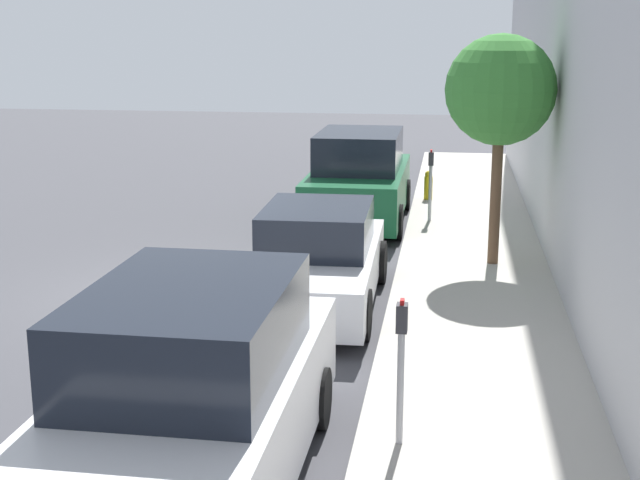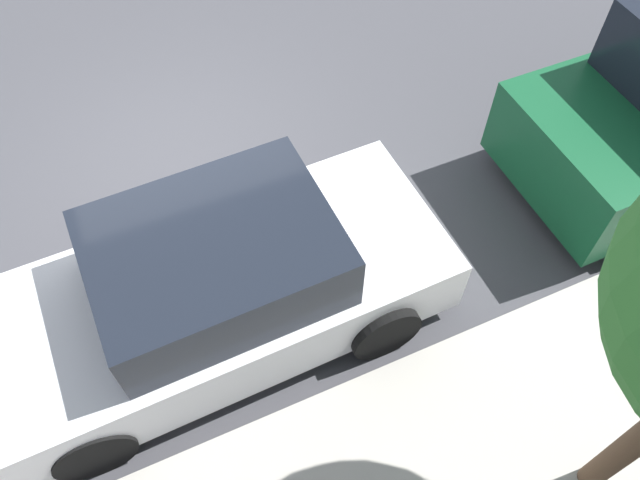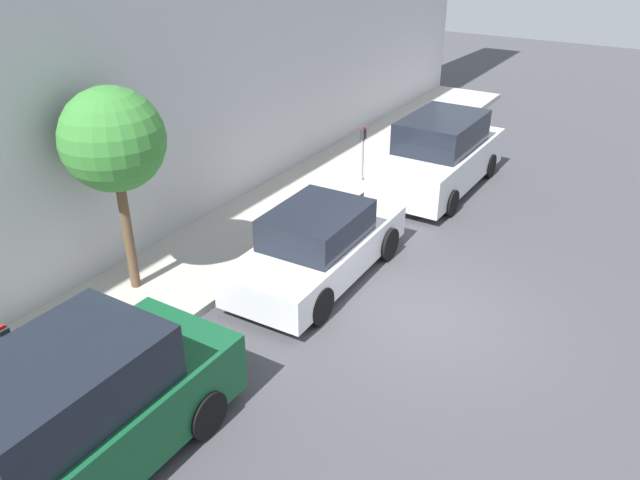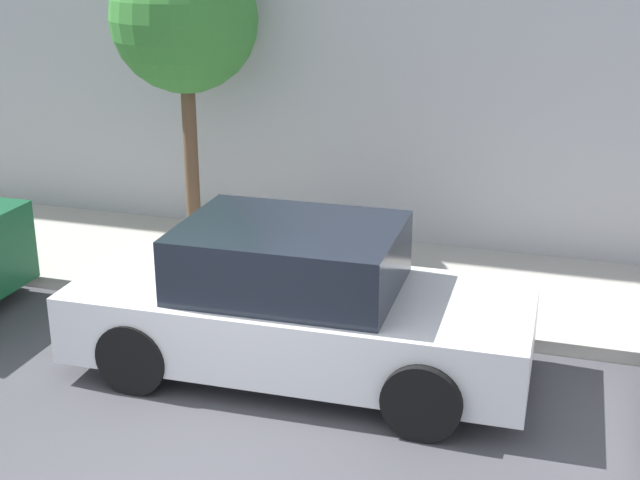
{
  "view_description": "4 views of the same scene",
  "coord_description": "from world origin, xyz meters",
  "px_view_note": "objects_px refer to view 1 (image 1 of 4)",
  "views": [
    {
      "loc": [
        4.37,
        -13.17,
        4.22
      ],
      "look_at": [
        2.42,
        -0.06,
        1.0
      ],
      "focal_mm": 50.0,
      "sensor_mm": 36.0,
      "label": 1
    },
    {
      "loc": [
        5.5,
        -0.53,
        5.75
      ],
      "look_at": [
        2.44,
        0.83,
        1.0
      ],
      "focal_mm": 35.0,
      "sensor_mm": 36.0,
      "label": 2
    },
    {
      "loc": [
        -3.42,
        9.17,
        6.66
      ],
      "look_at": [
        2.22,
        0.01,
        1.0
      ],
      "focal_mm": 35.0,
      "sensor_mm": 36.0,
      "label": 3
    },
    {
      "loc": [
        -5.23,
        -2.8,
        4.27
      ],
      "look_at": [
        3.53,
        -0.1,
        1.0
      ],
      "focal_mm": 50.0,
      "sensor_mm": 36.0,
      "label": 4
    }
  ],
  "objects_px": {
    "parked_sedan_second": "(317,260)",
    "street_tree": "(501,91)",
    "parking_meter_far": "(431,177)",
    "parked_suv_nearest": "(192,397)",
    "fire_hydrant": "(428,185)",
    "parked_suv_third": "(359,180)",
    "parking_meter_near": "(401,356)"
  },
  "relations": [
    {
      "from": "parked_sedan_second",
      "to": "street_tree",
      "type": "bearing_deg",
      "value": 40.98
    },
    {
      "from": "parking_meter_far",
      "to": "street_tree",
      "type": "bearing_deg",
      "value": -70.29
    },
    {
      "from": "parking_meter_far",
      "to": "parked_sedan_second",
      "type": "bearing_deg",
      "value": -105.22
    },
    {
      "from": "parked_suv_nearest",
      "to": "fire_hydrant",
      "type": "bearing_deg",
      "value": 82.84
    },
    {
      "from": "parked_suv_nearest",
      "to": "parked_sedan_second",
      "type": "xyz_separation_m",
      "value": [
        0.27,
        5.7,
        -0.21
      ]
    },
    {
      "from": "parked_sedan_second",
      "to": "fire_hydrant",
      "type": "relative_size",
      "value": 6.58
    },
    {
      "from": "parked_suv_nearest",
      "to": "parked_suv_third",
      "type": "distance_m",
      "value": 11.75
    },
    {
      "from": "parking_meter_near",
      "to": "parking_meter_far",
      "type": "distance_m",
      "value": 10.5
    },
    {
      "from": "parked_suv_nearest",
      "to": "parked_sedan_second",
      "type": "bearing_deg",
      "value": 87.26
    },
    {
      "from": "parked_suv_nearest",
      "to": "fire_hydrant",
      "type": "distance_m",
      "value": 13.91
    },
    {
      "from": "parked_suv_nearest",
      "to": "fire_hydrant",
      "type": "height_order",
      "value": "parked_suv_nearest"
    },
    {
      "from": "street_tree",
      "to": "fire_hydrant",
      "type": "xyz_separation_m",
      "value": [
        -1.3,
        5.7,
        -2.63
      ]
    },
    {
      "from": "parked_suv_nearest",
      "to": "parking_meter_near",
      "type": "xyz_separation_m",
      "value": [
        1.83,
        0.94,
        0.14
      ]
    },
    {
      "from": "parked_suv_nearest",
      "to": "parking_meter_near",
      "type": "height_order",
      "value": "parked_suv_nearest"
    },
    {
      "from": "fire_hydrant",
      "to": "parked_sedan_second",
      "type": "bearing_deg",
      "value": -100.22
    },
    {
      "from": "fire_hydrant",
      "to": "parked_suv_third",
      "type": "bearing_deg",
      "value": -125.23
    },
    {
      "from": "parking_meter_near",
      "to": "fire_hydrant",
      "type": "height_order",
      "value": "parking_meter_near"
    },
    {
      "from": "parked_sedan_second",
      "to": "fire_hydrant",
      "type": "distance_m",
      "value": 8.23
    },
    {
      "from": "parking_meter_near",
      "to": "street_tree",
      "type": "relative_size",
      "value": 0.38
    },
    {
      "from": "parked_sedan_second",
      "to": "parked_suv_third",
      "type": "xyz_separation_m",
      "value": [
        0.01,
        6.05,
        0.21
      ]
    },
    {
      "from": "street_tree",
      "to": "parked_suv_third",
      "type": "bearing_deg",
      "value": 126.93
    },
    {
      "from": "parked_suv_nearest",
      "to": "fire_hydrant",
      "type": "xyz_separation_m",
      "value": [
        1.73,
        13.8,
        -0.44
      ]
    },
    {
      "from": "street_tree",
      "to": "fire_hydrant",
      "type": "height_order",
      "value": "street_tree"
    },
    {
      "from": "parking_meter_near",
      "to": "street_tree",
      "type": "xyz_separation_m",
      "value": [
        1.2,
        7.16,
        2.06
      ]
    },
    {
      "from": "parking_meter_far",
      "to": "fire_hydrant",
      "type": "xyz_separation_m",
      "value": [
        -0.1,
        2.36,
        -0.58
      ]
    },
    {
      "from": "parked_sedan_second",
      "to": "parking_meter_near",
      "type": "distance_m",
      "value": 5.02
    },
    {
      "from": "parked_suv_nearest",
      "to": "parked_suv_third",
      "type": "bearing_deg",
      "value": 88.61
    },
    {
      "from": "street_tree",
      "to": "fire_hydrant",
      "type": "relative_size",
      "value": 5.7
    },
    {
      "from": "parked_suv_nearest",
      "to": "parked_sedan_second",
      "type": "distance_m",
      "value": 5.71
    },
    {
      "from": "street_tree",
      "to": "fire_hydrant",
      "type": "distance_m",
      "value": 6.41
    },
    {
      "from": "parked_suv_third",
      "to": "parking_meter_near",
      "type": "distance_m",
      "value": 10.92
    },
    {
      "from": "parked_sedan_second",
      "to": "parking_meter_far",
      "type": "height_order",
      "value": "parking_meter_far"
    }
  ]
}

